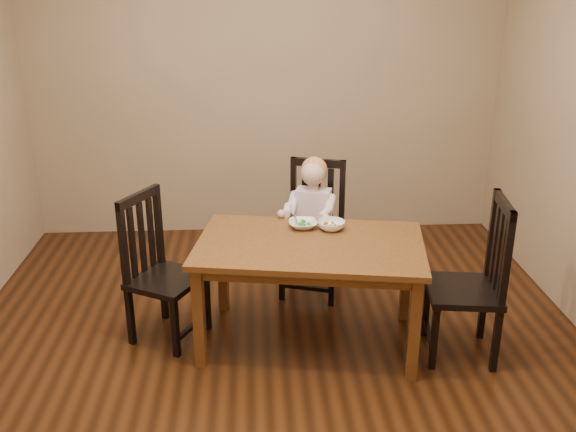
{
  "coord_description": "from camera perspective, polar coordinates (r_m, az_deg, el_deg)",
  "views": [
    {
      "loc": [
        -0.12,
        -3.44,
        2.21
      ],
      "look_at": [
        0.09,
        0.25,
        0.79
      ],
      "focal_mm": 40.0,
      "sensor_mm": 36.0,
      "label": 1
    }
  ],
  "objects": [
    {
      "name": "room",
      "position": [
        3.55,
        -1.28,
        7.01
      ],
      "size": [
        4.01,
        4.01,
        2.71
      ],
      "color": "#3E1F0D",
      "rests_on": "ground"
    },
    {
      "name": "dining_table",
      "position": [
        3.88,
        1.96,
        -3.44
      ],
      "size": [
        1.47,
        1.02,
        0.68
      ],
      "rotation": [
        0.0,
        0.0,
        -0.16
      ],
      "color": "#492811",
      "rests_on": "room"
    },
    {
      "name": "chair_child",
      "position": [
        4.6,
        2.29,
        -1.32
      ],
      "size": [
        0.51,
        0.5,
        0.96
      ],
      "rotation": [
        0.0,
        0.0,
        2.84
      ],
      "color": "black",
      "rests_on": "room"
    },
    {
      "name": "chair_left",
      "position": [
        4.09,
        -11.3,
        -4.79
      ],
      "size": [
        0.54,
        0.55,
        0.95
      ],
      "rotation": [
        0.0,
        0.0,
        -2.07
      ],
      "color": "black",
      "rests_on": "room"
    },
    {
      "name": "chair_right",
      "position": [
        3.97,
        16.1,
        -5.7
      ],
      "size": [
        0.47,
        0.48,
        1.0
      ],
      "rotation": [
        0.0,
        0.0,
        1.44
      ],
      "color": "black",
      "rests_on": "room"
    },
    {
      "name": "toddler",
      "position": [
        4.5,
        2.19,
        0.13
      ],
      "size": [
        0.42,
        0.47,
        0.55
      ],
      "primitive_type": null,
      "rotation": [
        0.0,
        0.0,
        2.84
      ],
      "color": "silver",
      "rests_on": "chair_child"
    },
    {
      "name": "bowl_peas",
      "position": [
        4.07,
        1.33,
        -0.74
      ],
      "size": [
        0.18,
        0.18,
        0.04
      ],
      "primitive_type": "imported",
      "rotation": [
        0.0,
        0.0,
        0.02
      ],
      "color": "white",
      "rests_on": "dining_table"
    },
    {
      "name": "bowl_veg",
      "position": [
        4.04,
        3.85,
        -0.82
      ],
      "size": [
        0.23,
        0.23,
        0.05
      ],
      "primitive_type": "imported",
      "rotation": [
        0.0,
        0.0,
        0.39
      ],
      "color": "white",
      "rests_on": "dining_table"
    },
    {
      "name": "fork",
      "position": [
        4.04,
        0.74,
        -0.53
      ],
      "size": [
        0.03,
        0.13,
        0.05
      ],
      "rotation": [
        0.0,
        0.0,
        0.15
      ],
      "color": "silver",
      "rests_on": "bowl_peas"
    }
  ]
}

